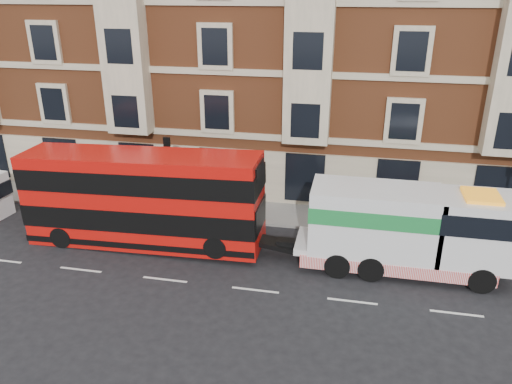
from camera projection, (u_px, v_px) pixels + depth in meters
ground at (255, 290)px, 20.86m from camera, size 120.00×120.00×0.00m
sidewalk at (283, 214)px, 27.61m from camera, size 90.00×3.00×0.15m
victorian_terrace at (313, 16)px, 30.46m from camera, size 45.00×12.00×20.40m
lamp_post_west at (169, 170)px, 26.55m from camera, size 0.35×0.15×4.35m
double_decker_bus at (143, 198)px, 23.70m from camera, size 11.44×2.63×4.63m
tow_truck at (404, 229)px, 21.62m from camera, size 9.16×2.71×3.82m
pedestrian at (105, 185)px, 29.10m from camera, size 0.67×0.47×1.75m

